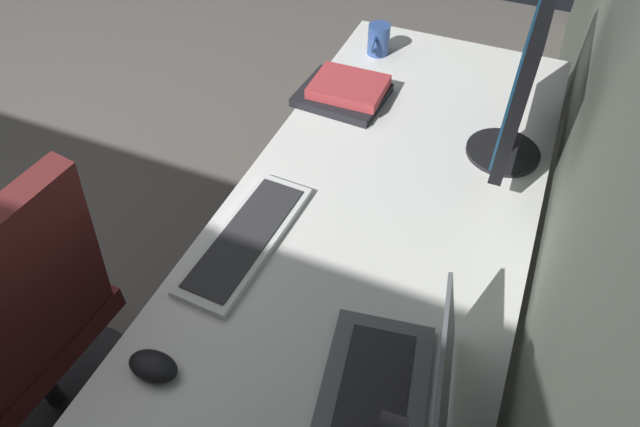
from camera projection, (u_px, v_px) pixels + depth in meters
The scene contains 8 objects.
desk at pixel (340, 305), 1.27m from camera, with size 2.33×0.74×0.73m.
monitor_primary at pixel (527, 69), 1.36m from camera, with size 0.53×0.20×0.46m.
laptop_leftmost at pixel (401, 383), 1.03m from camera, with size 0.34×0.28×0.20m.
keyboard_main at pixel (246, 238), 1.32m from camera, with size 0.43×0.16×0.02m.
mouse_main at pixel (153, 366), 1.08m from camera, with size 0.06×0.10×0.03m, color black.
book_stack_near at pixel (345, 91), 1.71m from camera, with size 0.23×0.27×0.06m.
coffee_mug at pixel (378, 40), 1.87m from camera, with size 0.11×0.07×0.10m.
office_chair at pixel (26, 341), 1.45m from camera, with size 0.56×0.56×0.97m.
Camera 1 is at (1.02, 2.09, 1.73)m, focal length 31.54 mm.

